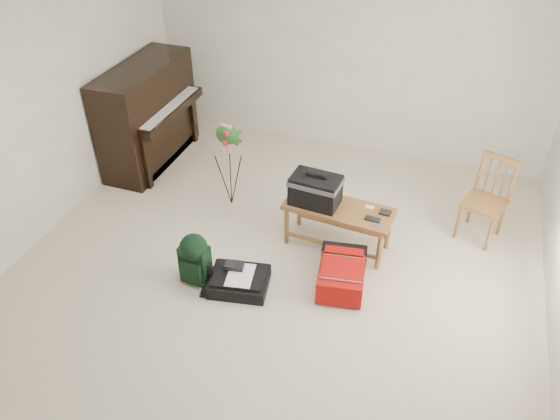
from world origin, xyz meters
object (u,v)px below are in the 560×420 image
at_px(dining_chair, 485,200).
at_px(piano, 149,117).
at_px(black_duffel, 239,280).
at_px(green_backpack, 194,257).
at_px(bench, 322,197).
at_px(flower_stand, 229,165).
at_px(red_suitcase, 343,271).

bearing_deg(dining_chair, piano, -163.83).
xyz_separation_m(piano, black_duffel, (1.94, -1.79, -0.52)).
xyz_separation_m(dining_chair, green_backpack, (-2.50, -1.63, -0.14)).
height_order(piano, bench, piano).
bearing_deg(green_backpack, flower_stand, 101.98).
bearing_deg(piano, flower_stand, -23.17).
relative_size(dining_chair, black_duffel, 1.48).
height_order(bench, green_backpack, bench).
bearing_deg(green_backpack, bench, 47.66).
bearing_deg(bench, flower_stand, 168.12).
relative_size(bench, green_backpack, 2.06).
relative_size(bench, black_duffel, 1.82).
distance_m(red_suitcase, green_backpack, 1.40).
bearing_deg(bench, piano, 164.45).
bearing_deg(black_duffel, red_suitcase, 12.93).
distance_m(piano, red_suitcase, 3.20).
bearing_deg(green_backpack, piano, 132.85).
bearing_deg(dining_chair, red_suitcase, -115.40).
relative_size(red_suitcase, green_backpack, 1.26).
distance_m(dining_chair, red_suitcase, 1.70).
height_order(dining_chair, red_suitcase, dining_chair).
distance_m(piano, green_backpack, 2.41).
distance_m(piano, bench, 2.64).
bearing_deg(piano, black_duffel, -42.74).
relative_size(red_suitcase, flower_stand, 0.66).
height_order(bench, dining_chair, dining_chair).
xyz_separation_m(piano, flower_stand, (1.33, -0.57, -0.09)).
height_order(green_backpack, flower_stand, flower_stand).
bearing_deg(flower_stand, green_backpack, -72.65).
relative_size(piano, green_backpack, 2.77).
bearing_deg(black_duffel, dining_chair, 26.81).
height_order(red_suitcase, green_backpack, green_backpack).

